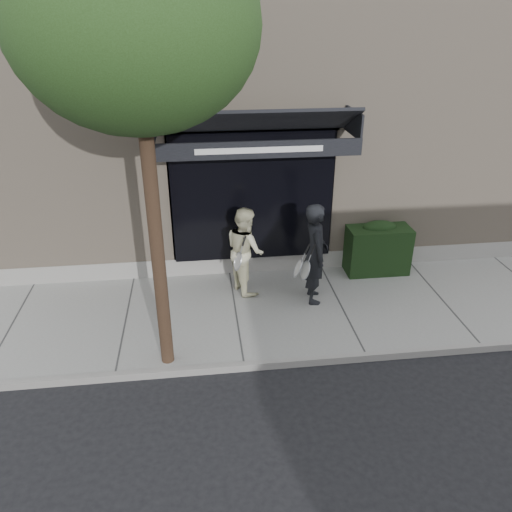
{
  "coord_description": "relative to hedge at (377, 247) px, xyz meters",
  "views": [
    {
      "loc": [
        -2.58,
        -7.83,
        5.18
      ],
      "look_at": [
        -1.54,
        0.6,
        0.94
      ],
      "focal_mm": 35.0,
      "sensor_mm": 36.0,
      "label": 1
    }
  ],
  "objects": [
    {
      "name": "curb",
      "position": [
        -1.1,
        -2.8,
        -0.59
      ],
      "size": [
        20.0,
        0.1,
        0.14
      ],
      "primitive_type": "cube",
      "color": "gray",
      "rests_on": "ground"
    },
    {
      "name": "pedestrian_front",
      "position": [
        -1.58,
        -1.0,
        0.44
      ],
      "size": [
        0.74,
        0.85,
        1.95
      ],
      "color": "black",
      "rests_on": "sidewalk"
    },
    {
      "name": "pedestrian_back",
      "position": [
        -2.83,
        -0.45,
        0.33
      ],
      "size": [
        0.9,
        1.03,
        1.73
      ],
      "color": "beige",
      "rests_on": "sidewalk"
    },
    {
      "name": "ground",
      "position": [
        -1.1,
        -1.25,
        -0.66
      ],
      "size": [
        80.0,
        80.0,
        0.0
      ],
      "primitive_type": "plane",
      "color": "black",
      "rests_on": "ground"
    },
    {
      "name": "street_tree",
      "position": [
        -4.3,
        -2.55,
        4.32
      ],
      "size": [
        3.0,
        3.0,
        6.28
      ],
      "color": "black",
      "rests_on": "ground"
    },
    {
      "name": "sidewalk",
      "position": [
        -1.1,
        -1.25,
        -0.6
      ],
      "size": [
        20.0,
        3.0,
        0.12
      ],
      "primitive_type": "cube",
      "color": "gray",
      "rests_on": "ground"
    },
    {
      "name": "hedge",
      "position": [
        0.0,
        0.0,
        0.0
      ],
      "size": [
        1.3,
        0.7,
        1.14
      ],
      "color": "black",
      "rests_on": "sidewalk"
    },
    {
      "name": "building_facade",
      "position": [
        -1.11,
        3.71,
        2.08
      ],
      "size": [
        14.3,
        8.04,
        5.64
      ],
      "color": "tan",
      "rests_on": "ground"
    }
  ]
}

